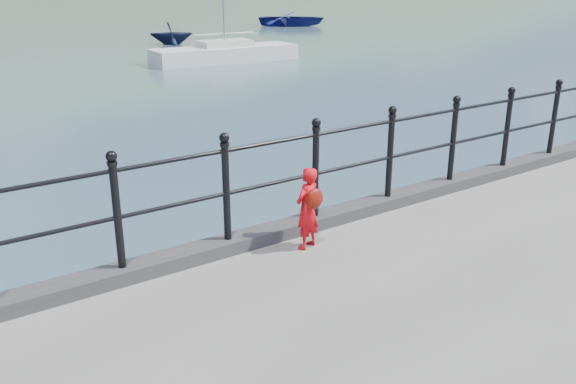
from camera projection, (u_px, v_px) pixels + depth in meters
ground at (267, 308)px, 7.51m from camera, size 600.00×600.00×0.00m
kerb at (273, 232)px, 7.04m from camera, size 60.00×0.30×0.15m
railing at (273, 171)px, 6.78m from camera, size 18.11×0.11×1.20m
child at (308, 208)px, 6.66m from camera, size 0.40×0.35×0.93m
launch_blue at (292, 19)px, 49.27m from camera, size 6.46×6.31×1.09m
launch_navy at (171, 33)px, 36.01m from camera, size 3.08×2.90×1.29m
sailboat_near at (225, 54)px, 28.87m from camera, size 7.09×2.31×9.51m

